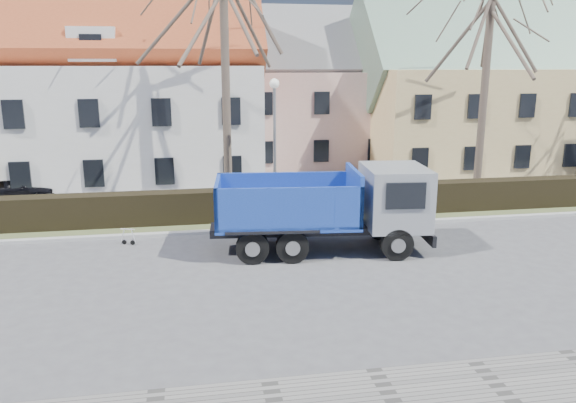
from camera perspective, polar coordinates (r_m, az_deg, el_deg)
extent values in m
plane|color=#4E4E51|center=(17.67, 2.49, -7.06)|extent=(120.00, 120.00, 0.00)
cube|color=#A2A19F|center=(21.93, -0.07, -2.71)|extent=(80.00, 0.30, 0.12)
cube|color=#4C5831|center=(23.45, -0.74, -1.64)|extent=(80.00, 3.00, 0.10)
cube|color=black|center=(23.11, -0.67, -0.33)|extent=(60.00, 0.90, 1.30)
imported|color=black|center=(29.31, -25.82, 1.25)|extent=(3.67, 1.56, 1.24)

